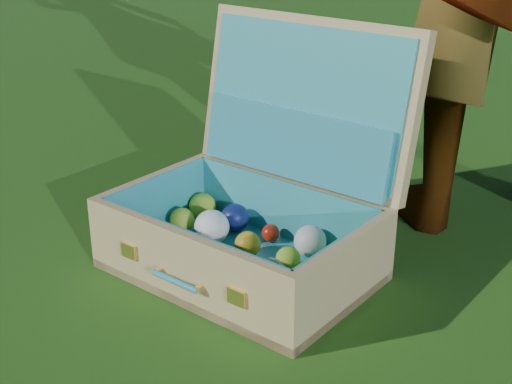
% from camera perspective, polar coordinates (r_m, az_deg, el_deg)
% --- Properties ---
extents(ground, '(60.00, 60.00, 0.00)m').
position_cam_1_polar(ground, '(1.41, -7.03, -9.36)').
color(ground, '#215114').
rests_on(ground, ground).
extents(suitcase, '(0.61, 0.55, 0.51)m').
position_cam_1_polar(suitcase, '(1.51, 0.51, -0.67)').
color(suitcase, tan).
rests_on(suitcase, ground).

